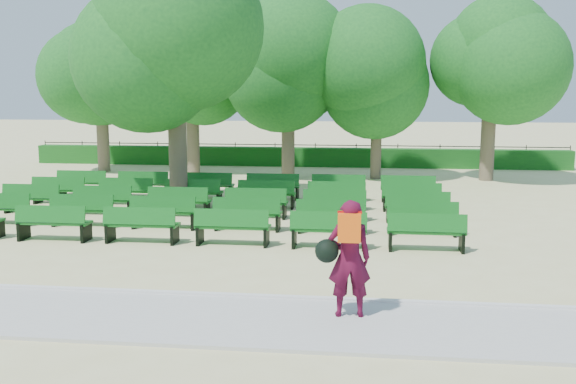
# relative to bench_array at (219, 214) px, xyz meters

# --- Properties ---
(ground) EXTENTS (120.00, 120.00, 0.00)m
(ground) POSITION_rel_bench_array_xyz_m (0.79, -1.01, -0.09)
(ground) COLOR #CEC788
(paving) EXTENTS (30.00, 2.20, 0.06)m
(paving) POSITION_rel_bench_array_xyz_m (0.79, -8.41, -0.06)
(paving) COLOR #B3B4AF
(paving) RESTS_ON ground
(curb) EXTENTS (30.00, 0.12, 0.10)m
(curb) POSITION_rel_bench_array_xyz_m (0.79, -7.26, -0.04)
(curb) COLOR silver
(curb) RESTS_ON ground
(hedge) EXTENTS (26.00, 0.70, 0.90)m
(hedge) POSITION_rel_bench_array_xyz_m (0.79, 12.99, 0.36)
(hedge) COLOR #165518
(hedge) RESTS_ON ground
(fence) EXTENTS (26.00, 0.10, 1.02)m
(fence) POSITION_rel_bench_array_xyz_m (0.79, 13.39, -0.09)
(fence) COLOR black
(fence) RESTS_ON ground
(tree_line) EXTENTS (21.80, 6.80, 7.04)m
(tree_line) POSITION_rel_bench_array_xyz_m (0.79, 8.99, -0.09)
(tree_line) COLOR #1A641F
(tree_line) RESTS_ON ground
(bench_array) EXTENTS (1.80, 0.62, 1.12)m
(bench_array) POSITION_rel_bench_array_xyz_m (0.00, 0.00, 0.00)
(bench_array) COLOR #105E19
(bench_array) RESTS_ON ground
(tree_among) EXTENTS (4.86, 4.86, 6.85)m
(tree_among) POSITION_rel_bench_array_xyz_m (-1.60, 1.41, 4.54)
(tree_among) COLOR brown
(tree_among) RESTS_ON ground
(person) EXTENTS (0.92, 0.58, 1.90)m
(person) POSITION_rel_bench_array_xyz_m (3.95, -8.03, 0.95)
(person) COLOR #470A21
(person) RESTS_ON ground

